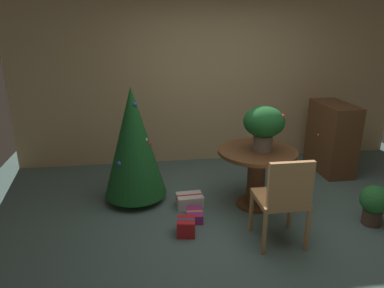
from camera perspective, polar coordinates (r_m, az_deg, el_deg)
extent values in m
plane|color=#4C6660|center=(4.01, 9.37, -13.37)|extent=(6.60, 6.60, 0.00)
cube|color=tan|center=(5.59, 3.37, 10.37)|extent=(6.00, 0.10, 2.60)
cylinder|color=brown|center=(4.49, 9.91, -9.32)|extent=(0.44, 0.44, 0.04)
cylinder|color=brown|center=(4.35, 10.16, -5.39)|extent=(0.21, 0.21, 0.64)
cylinder|color=brown|center=(4.22, 10.42, -1.20)|extent=(0.92, 0.92, 0.04)
cylinder|color=#665B51|center=(4.17, 11.19, 0.15)|extent=(0.22, 0.22, 0.18)
ellipsoid|color=#195623|center=(4.10, 11.42, 3.52)|extent=(0.47, 0.47, 0.35)
sphere|color=red|center=(4.13, 10.22, 3.81)|extent=(0.09, 0.09, 0.09)
sphere|color=red|center=(4.01, 10.39, 3.64)|extent=(0.05, 0.05, 0.05)
sphere|color=red|center=(4.06, 14.24, 4.31)|extent=(0.05, 0.05, 0.05)
sphere|color=red|center=(4.09, 9.30, 4.68)|extent=(0.06, 0.06, 0.06)
cylinder|color=#B27F4C|center=(3.89, 9.45, -10.65)|extent=(0.04, 0.04, 0.44)
cylinder|color=#B27F4C|center=(4.03, 15.38, -9.98)|extent=(0.04, 0.04, 0.44)
cylinder|color=#B27F4C|center=(3.55, 11.47, -13.85)|extent=(0.04, 0.04, 0.44)
cylinder|color=#B27F4C|center=(3.71, 17.91, -12.95)|extent=(0.04, 0.04, 0.44)
cube|color=#B27F4C|center=(3.67, 13.86, -8.47)|extent=(0.47, 0.46, 0.05)
cube|color=#B27F4C|center=(3.39, 15.44, -6.28)|extent=(0.43, 0.05, 0.45)
cylinder|color=brown|center=(4.60, -8.84, -8.19)|extent=(0.10, 0.10, 0.09)
cone|color=#195623|center=(4.33, -9.31, 0.30)|extent=(0.76, 0.76, 1.34)
sphere|color=red|center=(4.33, -6.90, 0.04)|extent=(0.07, 0.07, 0.07)
sphere|color=#2D51A8|center=(4.25, -11.49, -3.09)|extent=(0.07, 0.07, 0.07)
sphere|color=silver|center=(4.48, -7.20, 0.01)|extent=(0.07, 0.07, 0.07)
sphere|color=silver|center=(4.24, -7.33, 0.68)|extent=(0.04, 0.04, 0.04)
sphere|color=#2D51A8|center=(4.16, -9.11, 6.25)|extent=(0.05, 0.05, 0.05)
cube|color=red|center=(3.84, -0.93, -13.05)|extent=(0.22, 0.22, 0.18)
cube|color=#1E569E|center=(3.84, -0.93, -13.05)|extent=(0.19, 0.06, 0.18)
cube|color=#9E287A|center=(4.12, 0.40, -11.30)|extent=(0.21, 0.27, 0.10)
cube|color=gold|center=(4.12, 0.40, -11.30)|extent=(0.19, 0.05, 0.11)
cube|color=silver|center=(4.38, -0.38, -8.99)|extent=(0.32, 0.25, 0.15)
cube|color=red|center=(4.38, -0.38, -8.99)|extent=(0.31, 0.05, 0.15)
cube|color=brown|center=(5.65, 21.36, 0.95)|extent=(0.41, 0.84, 1.02)
sphere|color=#B29338|center=(5.53, 19.48, 1.36)|extent=(0.04, 0.04, 0.04)
cylinder|color=#4C382D|center=(4.49, 26.73, -10.29)|extent=(0.21, 0.21, 0.17)
sphere|color=#287533|center=(4.39, 27.13, -7.85)|extent=(0.31, 0.31, 0.31)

